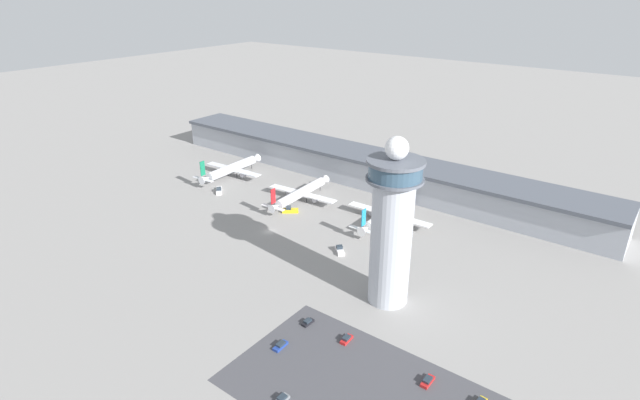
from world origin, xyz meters
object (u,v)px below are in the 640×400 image
at_px(control_tower, 392,226).
at_px(service_truck_catering, 340,250).
at_px(car_navy_sedan, 428,381).
at_px(service_truck_fuel, 219,190).
at_px(car_maroon_suv, 281,346).
at_px(airplane_gate_bravo, 301,193).
at_px(service_truck_baggage, 290,210).
at_px(car_green_van, 308,322).
at_px(airplane_gate_alpha, 232,169).
at_px(car_white_wagon, 347,339).
at_px(car_blue_compact, 282,399).
at_px(airplane_gate_charlie, 388,214).

bearing_deg(control_tower, service_truck_catering, 152.13).
relative_size(service_truck_catering, car_navy_sedan, 1.31).
bearing_deg(service_truck_fuel, service_truck_catering, -9.05).
distance_m(control_tower, car_maroon_suv, 46.81).
xyz_separation_m(airplane_gate_bravo, service_truck_baggage, (3.68, -12.14, -3.16)).
distance_m(control_tower, car_green_van, 37.61).
height_order(service_truck_catering, service_truck_baggage, service_truck_baggage).
bearing_deg(airplane_gate_alpha, car_white_wagon, -30.52).
distance_m(airplane_gate_alpha, service_truck_baggage, 53.64).
height_order(airplane_gate_bravo, car_green_van, airplane_gate_bravo).
height_order(service_truck_fuel, car_navy_sedan, service_truck_fuel).
bearing_deg(car_blue_compact, car_navy_sedan, 46.44).
xyz_separation_m(service_truck_fuel, car_navy_sedan, (134.90, -53.51, -0.30)).
bearing_deg(airplane_gate_charlie, car_maroon_suv, -79.48).
relative_size(service_truck_catering, car_green_van, 1.51).
height_order(control_tower, car_blue_compact, control_tower).
relative_size(airplane_gate_charlie, service_truck_baggage, 5.75).
bearing_deg(control_tower, airplane_gate_charlie, 120.08).
relative_size(airplane_gate_bravo, car_blue_compact, 10.44).
height_order(airplane_gate_alpha, car_green_van, airplane_gate_alpha).
bearing_deg(airplane_gate_alpha, airplane_gate_charlie, 1.37).
bearing_deg(car_navy_sedan, service_truck_baggage, 148.73).
bearing_deg(airplane_gate_alpha, service_truck_baggage, -15.99).
xyz_separation_m(service_truck_catering, car_blue_compact, (30.34, -67.36, -0.28)).
bearing_deg(car_blue_compact, service_truck_baggage, 129.25).
bearing_deg(service_truck_catering, car_navy_sedan, -36.35).
xyz_separation_m(service_truck_fuel, car_blue_compact, (109.70, -80.00, -0.34)).
bearing_deg(control_tower, service_truck_fuel, 165.49).
distance_m(control_tower, service_truck_fuel, 114.88).
xyz_separation_m(service_truck_fuel, car_maroon_suv, (96.67, -65.66, -0.35)).
height_order(car_white_wagon, car_maroon_suv, car_white_wagon).
height_order(control_tower, car_white_wagon, control_tower).
bearing_deg(service_truck_fuel, airplane_gate_bravo, 21.58).
relative_size(airplane_gate_alpha, service_truck_catering, 6.58).
distance_m(airplane_gate_alpha, car_maroon_suv, 135.09).
height_order(airplane_gate_alpha, car_maroon_suv, airplane_gate_alpha).
relative_size(service_truck_catering, service_truck_baggage, 0.88).
relative_size(service_truck_fuel, car_maroon_suv, 1.58).
relative_size(service_truck_fuel, service_truck_baggage, 1.07).
relative_size(airplane_gate_bravo, service_truck_fuel, 5.56).
bearing_deg(control_tower, car_navy_sedan, -44.00).
height_order(airplane_gate_alpha, car_blue_compact, airplane_gate_alpha).
bearing_deg(airplane_gate_bravo, car_navy_sedan, -35.37).
bearing_deg(service_truck_baggage, car_blue_compact, -50.75).
bearing_deg(car_maroon_suv, airplane_gate_charlie, 100.52).
xyz_separation_m(control_tower, car_green_van, (-12.29, -24.99, -25.27)).
bearing_deg(airplane_gate_bravo, airplane_gate_charlie, 6.38).
bearing_deg(service_truck_fuel, car_white_wagon, -25.61).
distance_m(airplane_gate_charlie, service_truck_catering, 32.71).
bearing_deg(service_truck_baggage, car_maroon_suv, -51.41).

